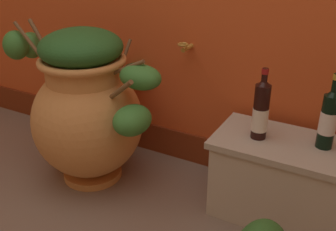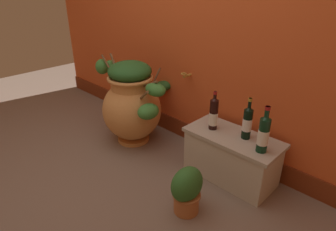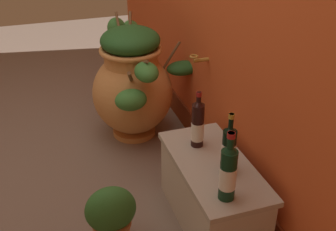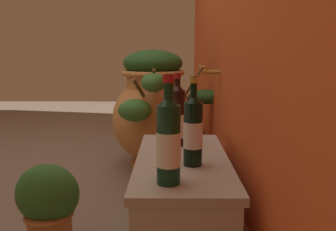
# 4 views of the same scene
# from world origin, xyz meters

# --- Properties ---
(terracotta_urn) EXTENTS (0.96, 0.77, 0.83)m
(terracotta_urn) POSITION_xyz_m (-0.37, 0.70, 0.42)
(terracotta_urn) COLOR #D68E4C
(terracotta_urn) RESTS_ON ground_plane
(stone_ledge) EXTENTS (0.76, 0.37, 0.39)m
(stone_ledge) POSITION_xyz_m (0.68, 0.86, 0.21)
(stone_ledge) COLOR beige
(stone_ledge) RESTS_ON ground_plane
(wine_bottle_middle) EXTENTS (0.07, 0.07, 0.33)m
(wine_bottle_middle) POSITION_xyz_m (0.49, 0.85, 0.53)
(wine_bottle_middle) COLOR black
(wine_bottle_middle) RESTS_ON stone_ledge
(wine_bottle_right) EXTENTS (0.07, 0.07, 0.33)m
(wine_bottle_right) POSITION_xyz_m (0.76, 0.90, 0.53)
(wine_bottle_right) COLOR black
(wine_bottle_right) RESTS_ON stone_ledge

